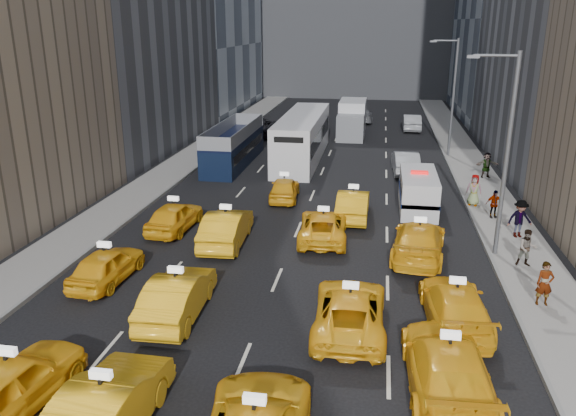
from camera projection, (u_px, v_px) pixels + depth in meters
name	position (u px, v px, depth m)	size (l,w,h in m)	color
ground	(225.00, 403.00, 15.62)	(160.00, 160.00, 0.00)	black
sidewalk_west	(177.00, 168.00, 40.63)	(3.00, 90.00, 0.15)	gray
sidewalk_east	(477.00, 180.00, 37.41)	(3.00, 90.00, 0.15)	gray
curb_west	(196.00, 168.00, 40.40)	(0.15, 90.00, 0.18)	slate
curb_east	(455.00, 179.00, 37.63)	(0.15, 90.00, 0.18)	slate
streetlight_near	(505.00, 150.00, 23.91)	(2.15, 0.22, 9.00)	#595B60
streetlight_far	(452.00, 94.00, 42.64)	(2.15, 0.22, 9.00)	#595B60
taxi_4	(12.00, 384.00, 15.16)	(1.88, 4.66, 1.59)	yellow
taxi_5	(105.00, 410.00, 14.06)	(1.77, 5.08, 1.67)	yellow
taxi_7	(447.00, 367.00, 15.87)	(2.27, 5.59, 1.62)	yellow
taxi_8	(107.00, 266.00, 22.74)	(1.66, 4.13, 1.41)	yellow
taxi_9	(177.00, 295.00, 20.07)	(1.68, 4.81, 1.58)	yellow
taxi_10	(350.00, 310.00, 19.19)	(2.39, 5.18, 1.44)	yellow
taxi_11	(455.00, 305.00, 19.49)	(2.06, 5.06, 1.47)	yellow
taxi_12	(174.00, 216.00, 28.41)	(1.74, 4.31, 1.47)	yellow
taxi_13	(226.00, 228.00, 26.63)	(1.73, 4.97, 1.64)	yellow
taxi_14	(323.00, 226.00, 27.23)	(2.25, 4.87, 1.35)	yellow
taxi_15	(419.00, 241.00, 25.11)	(2.21, 5.42, 1.57)	yellow
taxi_16	(284.00, 189.00, 33.37)	(1.61, 4.00, 1.36)	yellow
taxi_17	(353.00, 204.00, 30.21)	(1.64, 4.69, 1.55)	yellow
nypd_van	(418.00, 192.00, 31.62)	(2.34, 5.26, 2.21)	silver
double_decker	(234.00, 145.00, 41.61)	(3.32, 10.37, 2.97)	black
city_bus	(303.00, 137.00, 42.98)	(3.85, 13.54, 3.45)	silver
box_truck	(352.00, 119.00, 51.99)	(2.68, 7.06, 3.19)	silver
misc_car_0	(405.00, 162.00, 39.27)	(1.66, 4.76, 1.57)	#A9ADB1
misc_car_1	(259.00, 127.00, 52.41)	(2.75, 5.96, 1.66)	black
misc_car_2	(363.00, 116.00, 59.51)	(1.88, 4.62, 1.34)	slate
misc_car_3	(312.00, 122.00, 55.92)	(1.59, 3.96, 1.35)	black
misc_car_4	(411.00, 122.00, 54.95)	(1.66, 4.77, 1.57)	#989B9F
pedestrian_0	(545.00, 284.00, 20.52)	(0.62, 0.40, 1.69)	gray
pedestrian_1	(527.00, 248.00, 23.82)	(0.80, 0.44, 1.64)	gray
pedestrian_2	(520.00, 219.00, 27.04)	(1.21, 0.50, 1.87)	gray
pedestrian_3	(494.00, 204.00, 29.81)	(0.89, 0.41, 1.52)	gray
pedestrian_4	(474.00, 190.00, 31.80)	(0.88, 0.48, 1.80)	gray
pedestrian_5	(487.00, 165.00, 37.58)	(1.58, 0.45, 1.70)	gray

